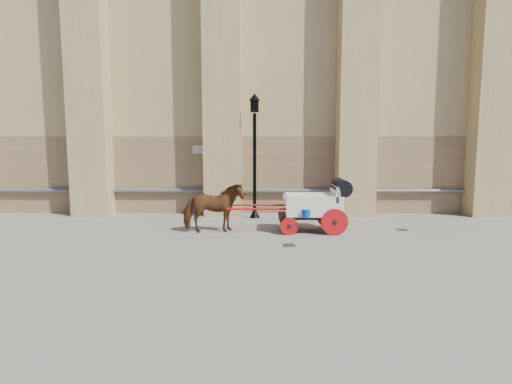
{
  "coord_description": "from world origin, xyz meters",
  "views": [
    {
      "loc": [
        0.4,
        -11.51,
        2.65
      ],
      "look_at": [
        0.28,
        0.59,
        1.24
      ],
      "focal_mm": 28.0,
      "sensor_mm": 36.0,
      "label": 1
    }
  ],
  "objects": [
    {
      "name": "cathedral",
      "position": [
        2.07,
        7.81,
        9.01
      ],
      "size": [
        44.8,
        9.2,
        19.2
      ],
      "color": "tan",
      "rests_on": "ground"
    },
    {
      "name": "horse",
      "position": [
        -1.03,
        0.51,
        0.76
      ],
      "size": [
        1.93,
        1.19,
        1.52
      ],
      "primitive_type": "imported",
      "rotation": [
        0.0,
        0.0,
        1.79
      ],
      "color": "#5A3211",
      "rests_on": "ground"
    },
    {
      "name": "street_lamp",
      "position": [
        0.2,
        3.02,
        2.41
      ],
      "size": [
        0.42,
        0.42,
        4.5
      ],
      "color": "black",
      "rests_on": "ground"
    },
    {
      "name": "drain_grate_far",
      "position": [
        4.89,
        0.91,
        0.01
      ],
      "size": [
        0.34,
        0.34,
        0.01
      ],
      "primitive_type": "cube",
      "rotation": [
        0.0,
        0.0,
        0.08
      ],
      "color": "black",
      "rests_on": "ground"
    },
    {
      "name": "carriage",
      "position": [
        2.16,
        0.66,
        0.88
      ],
      "size": [
        3.74,
        1.33,
        1.63
      ],
      "rotation": [
        0.0,
        0.0,
        -0.02
      ],
      "color": "black",
      "rests_on": "ground"
    },
    {
      "name": "drain_grate_near",
      "position": [
        1.17,
        -1.1,
        0.01
      ],
      "size": [
        0.35,
        0.35,
        0.01
      ],
      "primitive_type": "cube",
      "rotation": [
        0.0,
        0.0,
        0.1
      ],
      "color": "black",
      "rests_on": "ground"
    },
    {
      "name": "ground",
      "position": [
        0.0,
        0.0,
        0.0
      ],
      "size": [
        90.0,
        90.0,
        0.0
      ],
      "primitive_type": "plane",
      "color": "#6E665C",
      "rests_on": "ground"
    }
  ]
}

